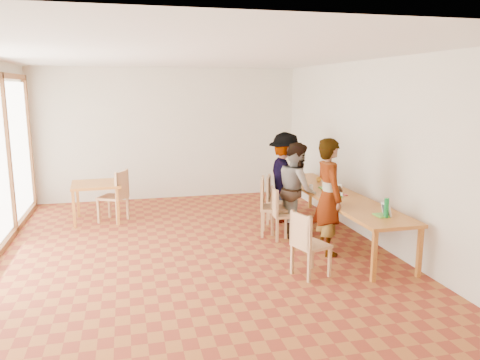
% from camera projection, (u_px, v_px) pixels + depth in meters
% --- Properties ---
extents(ground, '(8.00, 8.00, 0.00)m').
position_uv_depth(ground, '(195.00, 255.00, 7.24)').
color(ground, '#954F24').
rests_on(ground, ground).
extents(wall_back, '(6.00, 0.10, 3.00)m').
position_uv_depth(wall_back, '(168.00, 134.00, 10.77)').
color(wall_back, beige).
rests_on(wall_back, ground).
extents(wall_front, '(6.00, 0.10, 3.00)m').
position_uv_depth(wall_front, '(277.00, 245.00, 3.14)').
color(wall_front, beige).
rests_on(wall_front, ground).
extents(wall_right, '(0.10, 8.00, 3.00)m').
position_uv_depth(wall_right, '(375.00, 153.00, 7.65)').
color(wall_right, beige).
rests_on(wall_right, ground).
extents(ceiling, '(6.00, 8.00, 0.04)m').
position_uv_depth(ceiling, '(191.00, 54.00, 6.66)').
color(ceiling, white).
rests_on(ceiling, wall_back).
extents(communal_table, '(0.80, 4.00, 0.75)m').
position_uv_depth(communal_table, '(335.00, 197.00, 8.03)').
color(communal_table, '#C2762B').
rests_on(communal_table, ground).
extents(side_table, '(0.90, 0.90, 0.75)m').
position_uv_depth(side_table, '(96.00, 187.00, 8.97)').
color(side_table, '#C2762B').
rests_on(side_table, ground).
extents(chair_near, '(0.53, 0.53, 0.48)m').
position_uv_depth(chair_near, '(306.00, 238.00, 6.30)').
color(chair_near, tan).
rests_on(chair_near, ground).
extents(chair_mid, '(0.60, 0.60, 0.54)m').
position_uv_depth(chair_mid, '(268.00, 200.00, 8.13)').
color(chair_mid, tan).
rests_on(chair_mid, ground).
extents(chair_far, '(0.44, 0.44, 0.47)m').
position_uv_depth(chair_far, '(280.00, 208.00, 7.90)').
color(chair_far, tan).
rests_on(chair_far, ground).
extents(chair_empty, '(0.55, 0.55, 0.48)m').
position_uv_depth(chair_empty, '(273.00, 194.00, 8.88)').
color(chair_empty, tan).
rests_on(chair_empty, ground).
extents(chair_spare, '(0.63, 0.63, 0.53)m').
position_uv_depth(chair_spare, '(117.00, 191.00, 8.92)').
color(chair_spare, tan).
rests_on(chair_spare, ground).
extents(person_near, '(0.46, 0.67, 1.80)m').
position_uv_depth(person_near, '(329.00, 197.00, 7.17)').
color(person_near, gray).
rests_on(person_near, ground).
extents(person_mid, '(0.71, 0.86, 1.63)m').
position_uv_depth(person_mid, '(297.00, 189.00, 8.10)').
color(person_mid, gray).
rests_on(person_mid, ground).
extents(person_far, '(0.69, 1.14, 1.72)m').
position_uv_depth(person_far, '(285.00, 178.00, 8.90)').
color(person_far, gray).
rests_on(person_far, ground).
extents(laptop_near, '(0.19, 0.22, 0.18)m').
position_uv_depth(laptop_near, '(384.00, 213.00, 6.64)').
color(laptop_near, '#5AAE36').
rests_on(laptop_near, communal_table).
extents(laptop_mid, '(0.32, 0.33, 0.23)m').
position_uv_depth(laptop_mid, '(334.00, 193.00, 7.83)').
color(laptop_mid, '#5AAE36').
rests_on(laptop_mid, communal_table).
extents(laptop_far, '(0.21, 0.24, 0.19)m').
position_uv_depth(laptop_far, '(327.00, 186.00, 8.42)').
color(laptop_far, '#5AAE36').
rests_on(laptop_far, communal_table).
extents(yellow_mug, '(0.12, 0.12, 0.09)m').
position_uv_depth(yellow_mug, '(319.00, 179.00, 9.09)').
color(yellow_mug, '#FBA72D').
rests_on(yellow_mug, communal_table).
extents(green_bottle, '(0.07, 0.07, 0.28)m').
position_uv_depth(green_bottle, '(386.00, 208.00, 6.54)').
color(green_bottle, '#127631').
rests_on(green_bottle, communal_table).
extents(clear_glass, '(0.07, 0.07, 0.09)m').
position_uv_depth(clear_glass, '(311.00, 187.00, 8.37)').
color(clear_glass, silver).
rests_on(clear_glass, communal_table).
extents(condiment_cup, '(0.08, 0.08, 0.06)m').
position_uv_depth(condiment_cup, '(338.00, 202.00, 7.34)').
color(condiment_cup, white).
rests_on(condiment_cup, communal_table).
extents(pink_phone, '(0.05, 0.10, 0.01)m').
position_uv_depth(pink_phone, '(346.00, 195.00, 7.93)').
color(pink_phone, '#D94153').
rests_on(pink_phone, communal_table).
extents(black_pouch, '(0.16, 0.26, 0.09)m').
position_uv_depth(black_pouch, '(286.00, 174.00, 9.70)').
color(black_pouch, black).
rests_on(black_pouch, communal_table).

